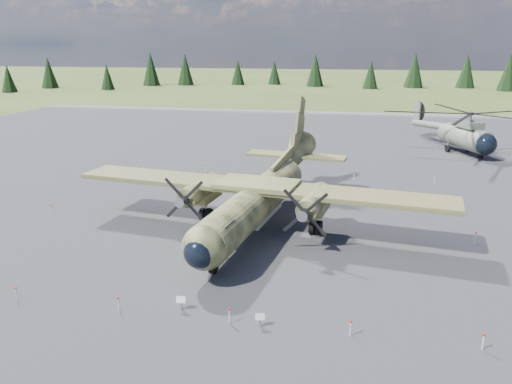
# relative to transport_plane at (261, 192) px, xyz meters

# --- Properties ---
(ground) EXTENTS (500.00, 500.00, 0.00)m
(ground) POSITION_rel_transport_plane_xyz_m (-0.98, -0.82, -2.71)
(ground) COLOR #56622B
(ground) RESTS_ON ground
(apron) EXTENTS (120.00, 120.00, 0.04)m
(apron) POSITION_rel_transport_plane_xyz_m (-0.98, 9.18, -2.71)
(apron) COLOR slate
(apron) RESTS_ON ground
(transport_plane) EXTENTS (28.71, 25.91, 9.45)m
(transport_plane) POSITION_rel_transport_plane_xyz_m (0.00, 0.00, 0.00)
(transport_plane) COLOR #313A1F
(transport_plane) RESTS_ON ground
(helicopter_near) EXTENTS (27.49, 27.49, 5.33)m
(helicopter_near) POSITION_rel_transport_plane_xyz_m (20.76, 30.86, 1.07)
(helicopter_near) COLOR slate
(helicopter_near) RESTS_ON ground
(info_placard_left) EXTENTS (0.52, 0.25, 0.79)m
(info_placard_left) POSITION_rel_transport_plane_xyz_m (-1.80, -13.52, -2.19)
(info_placard_left) COLOR gray
(info_placard_left) RESTS_ON ground
(info_placard_right) EXTENTS (0.51, 0.32, 0.74)m
(info_placard_right) POSITION_rel_transport_plane_xyz_m (2.60, -14.34, -2.22)
(info_placard_right) COLOR gray
(info_placard_right) RESTS_ON ground
(barrier_fence) EXTENTS (33.12, 29.62, 0.85)m
(barrier_fence) POSITION_rel_transport_plane_xyz_m (-1.44, -0.90, -2.21)
(barrier_fence) COLOR silver
(barrier_fence) RESTS_ON ground
(treeline) EXTENTS (286.94, 288.82, 10.99)m
(treeline) POSITION_rel_transport_plane_xyz_m (4.60, 3.24, 2.02)
(treeline) COLOR black
(treeline) RESTS_ON ground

